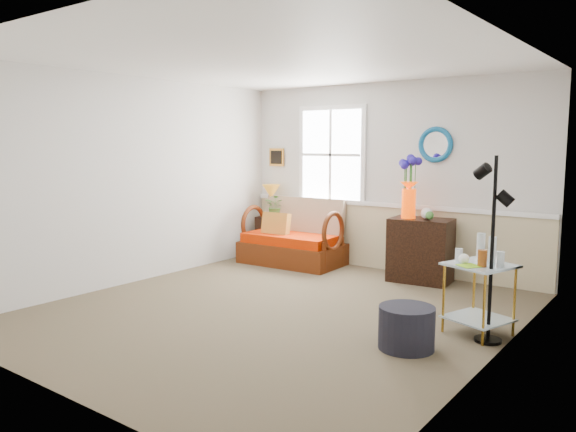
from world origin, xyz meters
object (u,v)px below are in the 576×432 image
Objects in this scene: cabinet at (421,250)px; floor_lamp at (492,250)px; loveseat at (292,232)px; side_table at (479,299)px; ottoman at (407,328)px; lamp_stand at (270,236)px.

floor_lamp reaches higher than cabinet.
side_table is (3.22, -1.46, -0.14)m from loveseat.
floor_lamp reaches higher than side_table.
floor_lamp reaches higher than loveseat.
ottoman is at bearing -40.40° from loveseat.
lamp_stand is 1.28× the size of ottoman.
loveseat is 2.20× the size of side_table.
cabinet is 0.49× the size of floor_lamp.
ottoman is (3.49, -2.50, -0.12)m from lamp_stand.
floor_lamp is (4.01, -1.90, 0.52)m from lamp_stand.
side_table is (3.86, -1.76, 0.02)m from lamp_stand.
loveseat is 1.96m from cabinet.
side_table is at bearing 152.81° from floor_lamp.
cabinet is 1.22× the size of side_table.
cabinet is (2.60, -0.18, 0.10)m from lamp_stand.
floor_lamp is 1.02m from ottoman.
lamp_stand is at bearing 144.38° from ottoman.
ottoman is at bearing -112.49° from floor_lamp.
floor_lamp reaches higher than ottoman.
floor_lamp is 3.43× the size of ottoman.
floor_lamp is (1.40, -1.73, 0.42)m from cabinet.
ottoman is (2.85, -2.20, -0.29)m from loveseat.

